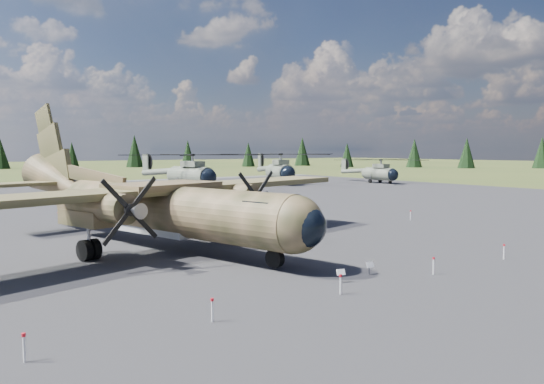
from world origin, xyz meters
TOP-DOWN VIEW (x-y plane):
  - ground at (0.00, 0.00)m, footprint 500.00×500.00m
  - apron at (0.00, 10.00)m, footprint 120.00×120.00m
  - transport_plane at (-6.02, 1.15)m, footprint 30.01×26.84m
  - helicopter_near at (16.67, 41.10)m, footprint 24.02×26.12m
  - helicopter_mid at (34.77, 43.54)m, footprint 26.23×26.47m
  - helicopter_far at (50.85, 35.76)m, footprint 17.85×20.27m
  - info_placard_left at (-2.63, -12.03)m, footprint 0.42×0.27m
  - info_placard_right at (-0.48, -11.74)m, footprint 0.41×0.20m
  - barrier_fence at (-0.46, -0.08)m, footprint 33.12×29.62m
  - treeline at (-0.55, -2.19)m, footprint 318.29×308.02m

SIDE VIEW (x-z plane):
  - ground at x=0.00m, z-range 0.00..0.00m
  - apron at x=0.00m, z-range -0.02..0.02m
  - info_placard_left at x=-2.63m, z-range 0.10..0.71m
  - info_placard_right at x=-0.48m, z-range 0.10..0.74m
  - barrier_fence at x=-0.46m, z-range 0.08..0.93m
  - transport_plane at x=-6.02m, z-range -2.12..7.85m
  - helicopter_far at x=50.85m, z-range 0.89..5.14m
  - helicopter_mid at x=34.77m, z-range 1.11..6.40m
  - helicopter_near at x=16.67m, z-range 1.11..6.43m
  - treeline at x=-0.55m, z-range -0.73..10.25m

